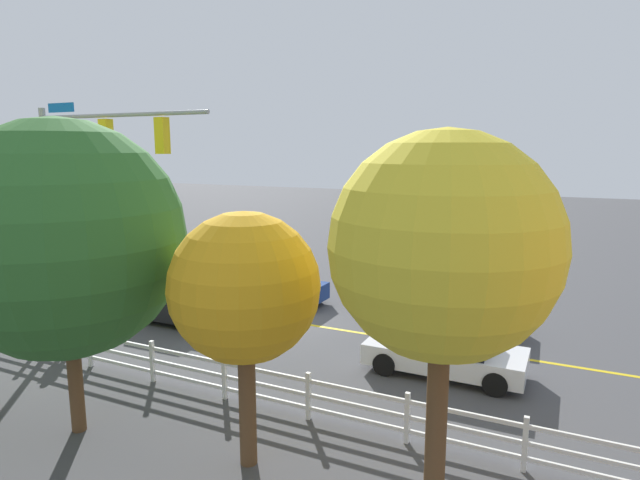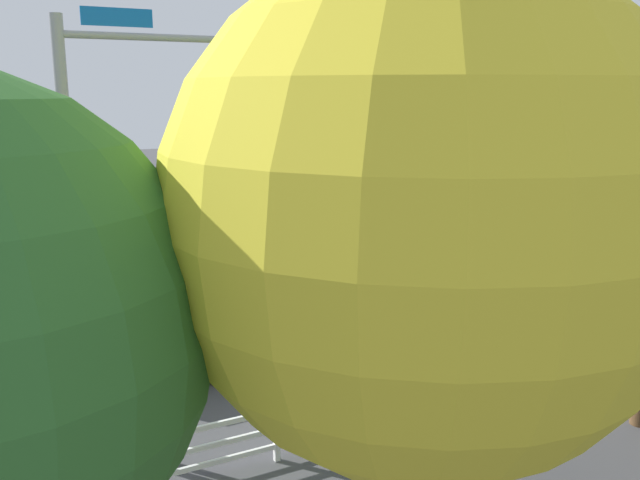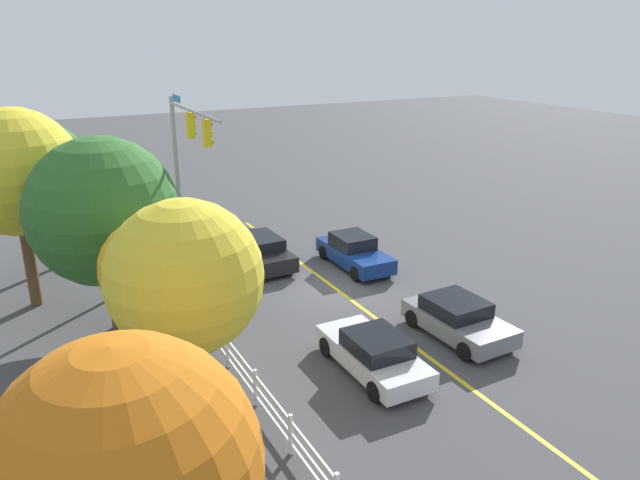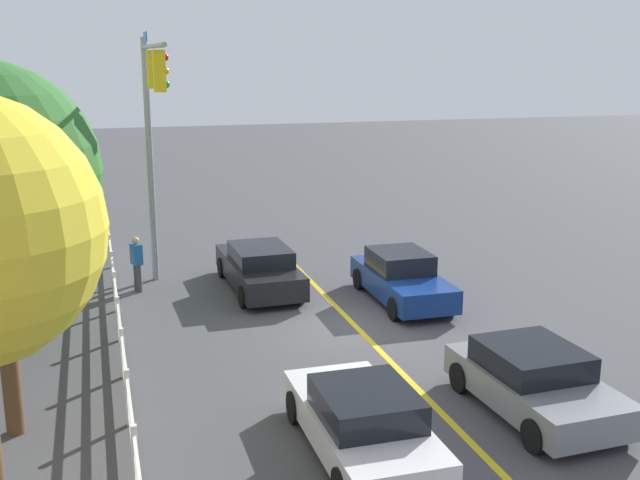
{
  "view_description": "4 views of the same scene",
  "coord_description": "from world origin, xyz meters",
  "views": [
    {
      "loc": [
        -9.42,
        16.32,
        6.25
      ],
      "look_at": [
        -1.89,
        0.6,
        3.24
      ],
      "focal_mm": 29.87,
      "sensor_mm": 36.0,
      "label": 1
    },
    {
      "loc": [
        7.31,
        15.97,
        6.37
      ],
      "look_at": [
        -0.48,
        1.24,
        2.7
      ],
      "focal_mm": 38.21,
      "sensor_mm": 36.0,
      "label": 2
    },
    {
      "loc": [
        -20.54,
        11.25,
        10.1
      ],
      "look_at": [
        -0.72,
        0.94,
        2.41
      ],
      "focal_mm": 34.05,
      "sensor_mm": 36.0,
      "label": 3
    },
    {
      "loc": [
        -18.36,
        6.36,
        6.99
      ],
      "look_at": [
        -1.9,
        1.5,
        2.86
      ],
      "focal_mm": 43.34,
      "sensor_mm": 36.0,
      "label": 4
    }
  ],
  "objects": [
    {
      "name": "tree_5",
      "position": [
        3.72,
        11.11,
        5.26
      ],
      "size": [
        4.68,
        4.68,
        7.62
      ],
      "color": "brown",
      "rests_on": "ground_plane"
    },
    {
      "name": "car_0",
      "position": [
        1.55,
        -1.98,
        0.68
      ],
      "size": [
        4.37,
        1.84,
        1.45
      ],
      "rotation": [
        0.0,
        0.0,
        3.13
      ],
      "color": "navy",
      "rests_on": "ground_plane"
    },
    {
      "name": "car_3",
      "position": [
        -5.88,
        -1.79,
        0.66
      ],
      "size": [
        4.1,
        2.18,
        1.34
      ],
      "rotation": [
        0.0,
        0.0,
        3.18
      ],
      "color": "slate",
      "rests_on": "ground_plane"
    },
    {
      "name": "signal_assembly",
      "position": [
        4.04,
        4.68,
        5.3
      ],
      "size": [
        6.52,
        0.38,
        7.62
      ],
      "color": "gray",
      "rests_on": "ground_plane"
    },
    {
      "name": "lane_center_stripe",
      "position": [
        -4.0,
        0.0,
        0.0
      ],
      "size": [
        28.0,
        0.16,
        0.01
      ],
      "primitive_type": "cube",
      "color": "gold",
      "rests_on": "ground_plane"
    },
    {
      "name": "car_2",
      "position": [
        -6.52,
        2.07,
        0.64
      ],
      "size": [
        4.36,
        1.91,
        1.32
      ],
      "rotation": [
        0.0,
        0.0,
        0.0
      ],
      "color": "silver",
      "rests_on": "ground_plane"
    },
    {
      "name": "tree_3",
      "position": [
        0.25,
        8.68,
        4.36
      ],
      "size": [
        5.09,
        5.09,
        6.91
      ],
      "color": "brown",
      "rests_on": "ground_plane"
    },
    {
      "name": "pedestrian",
      "position": [
        4.68,
        5.31,
        0.93
      ],
      "size": [
        0.46,
        0.37,
        1.69
      ],
      "rotation": [
        0.0,
        0.0,
        5.02
      ],
      "color": "#3F3F42",
      "rests_on": "ground_plane"
    },
    {
      "name": "ground_plane",
      "position": [
        0.0,
        0.0,
        0.0
      ],
      "size": [
        120.0,
        120.0,
        0.0
      ],
      "primitive_type": "plane",
      "color": "#444447"
    },
    {
      "name": "car_1",
      "position": [
        3.82,
        1.74,
        0.68
      ],
      "size": [
        4.82,
        1.98,
        1.39
      ],
      "rotation": [
        0.0,
        0.0,
        0.02
      ],
      "color": "black",
      "rests_on": "ground_plane"
    },
    {
      "name": "white_rail_fence",
      "position": [
        -3.0,
        6.02,
        0.6
      ],
      "size": [
        26.1,
        0.1,
        1.15
      ],
      "color": "white",
      "rests_on": "ground_plane"
    }
  ]
}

